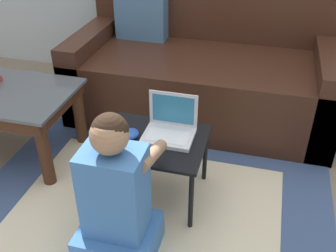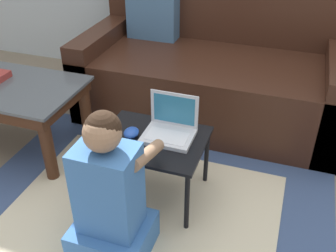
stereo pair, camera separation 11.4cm
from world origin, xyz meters
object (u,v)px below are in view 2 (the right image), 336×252
at_px(laptop, 170,130).
at_px(computer_mouse, 132,132).
at_px(person_seated, 110,199).
at_px(couch, 212,72).
at_px(laptop_desk, 153,146).

xyz_separation_m(laptop, computer_mouse, (-0.18, -0.06, -0.01)).
bearing_deg(computer_mouse, person_seated, -80.07).
bearing_deg(computer_mouse, couch, 79.82).
bearing_deg(laptop, person_seated, -103.32).
bearing_deg(laptop, couch, 90.10).
height_order(laptop, computer_mouse, laptop).
bearing_deg(person_seated, computer_mouse, 99.93).
xyz_separation_m(laptop_desk, person_seated, (-0.04, -0.41, -0.01)).
distance_m(couch, laptop_desk, 0.99).
bearing_deg(computer_mouse, laptop_desk, 4.09).
relative_size(laptop, person_seated, 0.34).
xyz_separation_m(couch, laptop_desk, (-0.07, -0.98, 0.02)).
distance_m(laptop, computer_mouse, 0.19).
bearing_deg(laptop_desk, person_seated, -95.43).
distance_m(computer_mouse, person_seated, 0.41).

